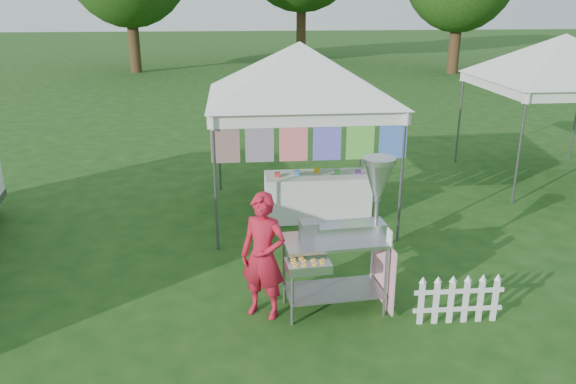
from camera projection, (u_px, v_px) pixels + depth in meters
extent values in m
plane|color=#174012|center=(332.00, 316.00, 6.87)|extent=(120.00, 120.00, 0.00)
cylinder|color=#59595E|center=(215.00, 184.00, 8.34)|extent=(0.04, 0.04, 2.10)
cylinder|color=#59595E|center=(401.00, 179.00, 8.61)|extent=(0.04, 0.04, 2.10)
cylinder|color=#59595E|center=(219.00, 139.00, 11.01)|extent=(0.04, 0.04, 2.10)
cylinder|color=#59595E|center=(361.00, 135.00, 11.28)|extent=(0.04, 0.04, 2.10)
cube|color=white|center=(311.00, 120.00, 8.16)|extent=(3.00, 0.03, 0.22)
cube|color=white|center=(291.00, 89.00, 10.83)|extent=(3.00, 0.03, 0.22)
pyramid|color=white|center=(300.00, 41.00, 9.17)|extent=(4.24, 4.24, 0.90)
cylinder|color=#59595E|center=(311.00, 114.00, 8.14)|extent=(3.00, 0.03, 0.03)
cube|color=orange|center=(225.00, 140.00, 8.14)|extent=(0.42, 0.01, 0.70)
cube|color=#30ADB4|center=(259.00, 139.00, 8.18)|extent=(0.42, 0.01, 0.70)
cube|color=#E01CB8|center=(294.00, 138.00, 8.23)|extent=(0.42, 0.01, 0.70)
cube|color=purple|center=(327.00, 137.00, 8.27)|extent=(0.42, 0.01, 0.70)
cube|color=green|center=(360.00, 136.00, 8.32)|extent=(0.42, 0.01, 0.70)
cube|color=#182FC3|center=(393.00, 136.00, 8.37)|extent=(0.42, 0.01, 0.70)
cylinder|color=#59595E|center=(519.00, 149.00, 10.26)|extent=(0.04, 0.04, 2.10)
cylinder|color=#59595E|center=(460.00, 118.00, 12.93)|extent=(0.04, 0.04, 2.10)
cylinder|color=#59595E|center=(576.00, 115.00, 13.20)|extent=(0.04, 0.04, 2.10)
cube|color=white|center=(524.00, 75.00, 12.75)|extent=(3.00, 0.03, 0.22)
pyramid|color=white|center=(567.00, 34.00, 11.09)|extent=(4.24, 4.24, 0.90)
cylinder|color=#3D2D16|center=(133.00, 32.00, 28.20)|extent=(0.56, 0.56, 3.96)
cylinder|color=#3D2D16|center=(301.00, 19.00, 32.65)|extent=(0.56, 0.56, 4.84)
cylinder|color=#3D2D16|center=(455.00, 37.00, 27.88)|extent=(0.56, 0.56, 3.52)
cylinder|color=gray|center=(292.00, 290.00, 6.53)|extent=(0.04, 0.04, 0.93)
cylinder|color=gray|center=(386.00, 281.00, 6.72)|extent=(0.04, 0.04, 0.93)
cylinder|color=gray|center=(284.00, 269.00, 7.01)|extent=(0.04, 0.04, 0.93)
cylinder|color=gray|center=(372.00, 262.00, 7.21)|extent=(0.04, 0.04, 0.93)
cube|color=gray|center=(334.00, 290.00, 6.94)|extent=(1.23, 0.69, 0.02)
cube|color=#B7B7BC|center=(335.00, 240.00, 6.71)|extent=(1.29, 0.73, 0.04)
cube|color=#B7B7BC|center=(349.00, 230.00, 6.76)|extent=(0.90, 0.33, 0.16)
cube|color=gray|center=(309.00, 230.00, 6.66)|extent=(0.23, 0.25, 0.23)
cylinder|color=gray|center=(377.00, 200.00, 6.70)|extent=(0.06, 0.06, 0.93)
cone|color=#B7B7BC|center=(378.00, 179.00, 6.61)|extent=(0.40, 0.40, 0.42)
cylinder|color=#B7B7BC|center=(379.00, 160.00, 6.54)|extent=(0.43, 0.43, 0.06)
cube|color=#B7B7BC|center=(308.00, 266.00, 6.31)|extent=(0.52, 0.35, 0.10)
cube|color=pink|center=(383.00, 271.00, 6.98)|extent=(0.09, 0.78, 0.84)
cube|color=white|center=(390.00, 237.00, 6.50)|extent=(0.03, 0.15, 0.19)
imported|color=red|center=(263.00, 256.00, 6.65)|extent=(0.68, 0.60, 1.57)
cube|color=white|center=(421.00, 303.00, 6.60)|extent=(0.07, 0.02, 0.56)
cube|color=white|center=(436.00, 303.00, 6.62)|extent=(0.07, 0.02, 0.56)
cube|color=white|center=(451.00, 302.00, 6.63)|extent=(0.07, 0.02, 0.56)
cube|color=white|center=(466.00, 301.00, 6.64)|extent=(0.07, 0.02, 0.56)
cube|color=white|center=(480.00, 301.00, 6.66)|extent=(0.07, 0.02, 0.56)
cube|color=white|center=(495.00, 300.00, 6.67)|extent=(0.07, 0.02, 0.56)
cube|color=white|center=(457.00, 309.00, 6.67)|extent=(1.08, 0.04, 0.05)
cube|color=white|center=(459.00, 291.00, 6.59)|extent=(1.08, 0.04, 0.05)
cube|color=white|center=(317.00, 196.00, 9.80)|extent=(1.80, 0.70, 0.79)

